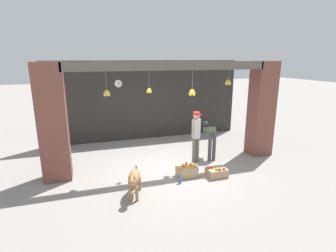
{
  "coord_description": "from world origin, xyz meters",
  "views": [
    {
      "loc": [
        -2.33,
        -6.81,
        3.15
      ],
      "look_at": [
        0.0,
        0.47,
        1.17
      ],
      "focal_mm": 28.0,
      "sensor_mm": 36.0,
      "label": 1
    }
  ],
  "objects_px": {
    "dog": "(134,178)",
    "water_bottle": "(180,179)",
    "shopkeeper": "(196,133)",
    "worker_stooping": "(210,136)",
    "fruit_crate_apples": "(217,172)",
    "fruit_crate_oranges": "(187,171)",
    "wall_clock": "(118,84)"
  },
  "relations": [
    {
      "from": "shopkeeper",
      "to": "water_bottle",
      "type": "relative_size",
      "value": 6.72
    },
    {
      "from": "fruit_crate_oranges",
      "to": "fruit_crate_apples",
      "type": "distance_m",
      "value": 0.82
    },
    {
      "from": "water_bottle",
      "to": "wall_clock",
      "type": "xyz_separation_m",
      "value": [
        -0.96,
        4.13,
        2.12
      ]
    },
    {
      "from": "shopkeeper",
      "to": "fruit_crate_apples",
      "type": "distance_m",
      "value": 1.38
    },
    {
      "from": "dog",
      "to": "water_bottle",
      "type": "distance_m",
      "value": 1.32
    },
    {
      "from": "worker_stooping",
      "to": "dog",
      "type": "bearing_deg",
      "value": -140.47
    },
    {
      "from": "water_bottle",
      "to": "wall_clock",
      "type": "bearing_deg",
      "value": 103.07
    },
    {
      "from": "dog",
      "to": "fruit_crate_oranges",
      "type": "xyz_separation_m",
      "value": [
        1.56,
        0.62,
        -0.3
      ]
    },
    {
      "from": "fruit_crate_apples",
      "to": "water_bottle",
      "type": "height_order",
      "value": "fruit_crate_apples"
    },
    {
      "from": "shopkeeper",
      "to": "water_bottle",
      "type": "distance_m",
      "value": 1.73
    },
    {
      "from": "dog",
      "to": "worker_stooping",
      "type": "height_order",
      "value": "worker_stooping"
    },
    {
      "from": "worker_stooping",
      "to": "fruit_crate_apples",
      "type": "height_order",
      "value": "worker_stooping"
    },
    {
      "from": "water_bottle",
      "to": "shopkeeper",
      "type": "bearing_deg",
      "value": 51.47
    },
    {
      "from": "fruit_crate_oranges",
      "to": "fruit_crate_apples",
      "type": "height_order",
      "value": "fruit_crate_oranges"
    },
    {
      "from": "water_bottle",
      "to": "fruit_crate_oranges",
      "type": "bearing_deg",
      "value": 45.9
    },
    {
      "from": "shopkeeper",
      "to": "wall_clock",
      "type": "relative_size",
      "value": 5.4
    },
    {
      "from": "dog",
      "to": "fruit_crate_apples",
      "type": "height_order",
      "value": "dog"
    },
    {
      "from": "shopkeeper",
      "to": "worker_stooping",
      "type": "height_order",
      "value": "shopkeeper"
    },
    {
      "from": "dog",
      "to": "wall_clock",
      "type": "distance_m",
      "value": 4.78
    },
    {
      "from": "fruit_crate_apples",
      "to": "shopkeeper",
      "type": "bearing_deg",
      "value": 97.82
    },
    {
      "from": "worker_stooping",
      "to": "fruit_crate_apples",
      "type": "xyz_separation_m",
      "value": [
        -0.43,
        -1.33,
        -0.63
      ]
    },
    {
      "from": "dog",
      "to": "shopkeeper",
      "type": "distance_m",
      "value": 2.69
    },
    {
      "from": "worker_stooping",
      "to": "wall_clock",
      "type": "xyz_separation_m",
      "value": [
        -2.49,
        2.72,
        1.48
      ]
    },
    {
      "from": "shopkeeper",
      "to": "wall_clock",
      "type": "xyz_separation_m",
      "value": [
        -1.91,
        2.94,
        1.3
      ]
    },
    {
      "from": "fruit_crate_oranges",
      "to": "wall_clock",
      "type": "xyz_separation_m",
      "value": [
        -1.28,
        3.8,
        2.08
      ]
    },
    {
      "from": "fruit_crate_oranges",
      "to": "water_bottle",
      "type": "height_order",
      "value": "fruit_crate_oranges"
    },
    {
      "from": "fruit_crate_oranges",
      "to": "wall_clock",
      "type": "relative_size",
      "value": 1.84
    },
    {
      "from": "fruit_crate_oranges",
      "to": "wall_clock",
      "type": "bearing_deg",
      "value": 108.58
    },
    {
      "from": "dog",
      "to": "worker_stooping",
      "type": "distance_m",
      "value": 3.27
    },
    {
      "from": "shopkeeper",
      "to": "fruit_crate_oranges",
      "type": "bearing_deg",
      "value": 34.5
    },
    {
      "from": "shopkeeper",
      "to": "water_bottle",
      "type": "bearing_deg",
      "value": 32.12
    },
    {
      "from": "dog",
      "to": "shopkeeper",
      "type": "relative_size",
      "value": 0.6
    }
  ]
}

